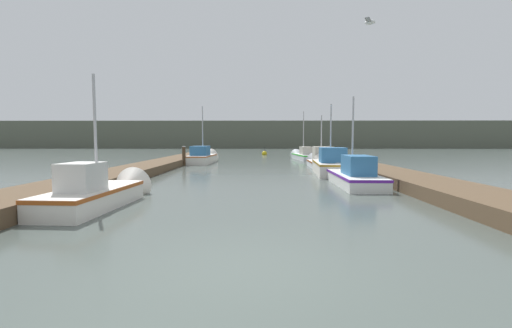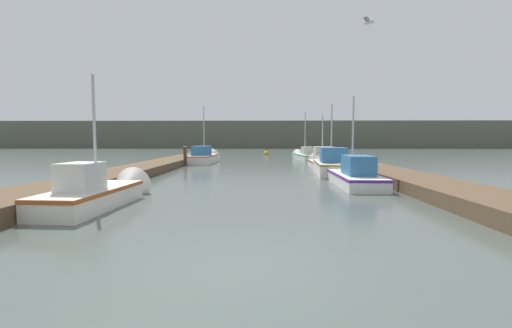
% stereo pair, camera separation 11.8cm
% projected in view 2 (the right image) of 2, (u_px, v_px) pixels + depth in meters
% --- Properties ---
extents(ground_plane, '(200.00, 200.00, 0.00)m').
position_uv_depth(ground_plane, '(241.00, 270.00, 5.11)').
color(ground_plane, '#47514C').
extents(dock_left, '(2.29, 40.00, 0.46)m').
position_uv_depth(dock_left, '(153.00, 167.00, 21.17)').
color(dock_left, brown).
rests_on(dock_left, ground_plane).
extents(dock_right, '(2.29, 40.00, 0.46)m').
position_uv_depth(dock_right, '(362.00, 167.00, 20.93)').
color(dock_right, brown).
rests_on(dock_right, ground_plane).
extents(distant_shore_ridge, '(120.00, 16.00, 5.65)m').
position_uv_depth(distant_shore_ridge, '(261.00, 135.00, 77.72)').
color(distant_shore_ridge, '#565B4C').
rests_on(distant_shore_ridge, ground_plane).
extents(fishing_boat_0, '(1.63, 4.70, 4.15)m').
position_uv_depth(fishing_boat_0, '(101.00, 191.00, 10.12)').
color(fishing_boat_0, silver).
rests_on(fishing_boat_0, ground_plane).
extents(fishing_boat_1, '(1.64, 5.81, 4.22)m').
position_uv_depth(fishing_boat_1, '(351.00, 174.00, 15.03)').
color(fishing_boat_1, silver).
rests_on(fishing_boat_1, ground_plane).
extents(fishing_boat_2, '(2.02, 5.44, 4.30)m').
position_uv_depth(fishing_boat_2, '(331.00, 165.00, 19.21)').
color(fishing_boat_2, silver).
rests_on(fishing_boat_2, ground_plane).
extents(fishing_boat_3, '(1.67, 4.83, 4.07)m').
position_uv_depth(fishing_boat_3, '(322.00, 161.00, 23.57)').
color(fishing_boat_3, silver).
rests_on(fishing_boat_3, ground_plane).
extents(fishing_boat_4, '(1.84, 5.72, 4.94)m').
position_uv_depth(fishing_boat_4, '(205.00, 157.00, 27.72)').
color(fishing_boat_4, silver).
rests_on(fishing_boat_4, ground_plane).
extents(fishing_boat_5, '(1.95, 6.24, 4.89)m').
position_uv_depth(fishing_boat_5, '(304.00, 155.00, 32.40)').
color(fishing_boat_5, silver).
rests_on(fishing_boat_5, ground_plane).
extents(mooring_piling_0, '(0.28, 0.28, 1.41)m').
position_uv_depth(mooring_piling_0, '(185.00, 156.00, 24.88)').
color(mooring_piling_0, '#473523').
rests_on(mooring_piling_0, ground_plane).
extents(mooring_piling_1, '(0.26, 0.26, 1.03)m').
position_uv_depth(mooring_piling_1, '(205.00, 153.00, 34.25)').
color(mooring_piling_1, '#473523').
rests_on(mooring_piling_1, ground_plane).
extents(mooring_piling_2, '(0.27, 0.27, 1.10)m').
position_uv_depth(mooring_piling_2, '(315.00, 154.00, 31.96)').
color(mooring_piling_2, '#473523').
rests_on(mooring_piling_2, ground_plane).
extents(mooring_piling_3, '(0.31, 0.31, 1.16)m').
position_uv_depth(mooring_piling_3, '(204.00, 152.00, 34.30)').
color(mooring_piling_3, '#473523').
rests_on(mooring_piling_3, ground_plane).
extents(channel_buoy, '(0.62, 0.62, 1.12)m').
position_uv_depth(channel_buoy, '(266.00, 154.00, 41.28)').
color(channel_buoy, gold).
rests_on(channel_buoy, ground_plane).
extents(seagull_lead, '(0.41, 0.52, 0.12)m').
position_uv_depth(seagull_lead, '(369.00, 22.00, 9.06)').
color(seagull_lead, white).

